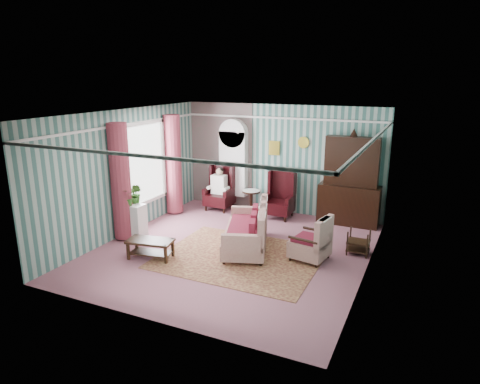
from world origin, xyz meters
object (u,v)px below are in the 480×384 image
at_px(wingback_left, 219,188).
at_px(plant_stand, 133,221).
at_px(round_side_table, 251,201).
at_px(coffee_table, 151,249).
at_px(seated_woman, 219,189).
at_px(sofa, 246,225).
at_px(bookcase, 233,168).
at_px(wingback_right, 279,195).
at_px(nest_table, 359,242).
at_px(dresser_hutch, 350,178).
at_px(floral_armchair, 310,238).

height_order(wingback_left, plant_stand, wingback_left).
relative_size(round_side_table, coffee_table, 0.65).
distance_m(seated_woman, sofa, 2.88).
xyz_separation_m(wingback_left, round_side_table, (0.90, 0.15, -0.33)).
bearing_deg(seated_woman, plant_stand, -106.22).
height_order(bookcase, coffee_table, bookcase).
relative_size(wingback_right, seated_woman, 1.06).
height_order(nest_table, coffee_table, nest_table).
xyz_separation_m(plant_stand, sofa, (2.60, 0.50, 0.14)).
relative_size(bookcase, wingback_right, 1.79).
bearing_deg(plant_stand, wingback_right, 47.16).
relative_size(wingback_right, round_side_table, 2.08).
relative_size(dresser_hutch, coffee_table, 2.54).
xyz_separation_m(dresser_hutch, wingback_left, (-3.50, -0.27, -0.55)).
relative_size(dresser_hutch, floral_armchair, 2.57).
bearing_deg(coffee_table, floral_armchair, 23.48).
bearing_deg(wingback_right, floral_armchair, -56.86).
distance_m(bookcase, dresser_hutch, 3.25).
xyz_separation_m(dresser_hutch, seated_woman, (-3.50, -0.27, -0.59)).
distance_m(wingback_right, nest_table, 2.81).
height_order(wingback_right, seated_woman, wingback_right).
bearing_deg(bookcase, nest_table, -26.92).
bearing_deg(dresser_hutch, bookcase, 177.89).
distance_m(seated_woman, floral_armchair, 3.93).
height_order(plant_stand, coffee_table, plant_stand).
height_order(wingback_left, floral_armchair, wingback_left).
distance_m(wingback_left, coffee_table, 3.58).
bearing_deg(floral_armchair, dresser_hutch, 3.36).
height_order(bookcase, dresser_hutch, dresser_hutch).
bearing_deg(floral_armchair, round_side_table, 53.74).
bearing_deg(dresser_hutch, nest_table, -72.61).
height_order(bookcase, round_side_table, bookcase).
distance_m(wingback_left, nest_table, 4.37).
bearing_deg(coffee_table, nest_table, 27.51).
xyz_separation_m(wingback_left, sofa, (1.80, -2.25, -0.09)).
distance_m(nest_table, coffee_table, 4.31).
bearing_deg(wingback_right, nest_table, -33.75).
relative_size(wingback_right, floral_armchair, 1.36).
bearing_deg(wingback_left, sofa, -51.36).
bearing_deg(sofa, bookcase, 11.00).
relative_size(dresser_hutch, wingback_right, 1.89).
bearing_deg(plant_stand, sofa, 10.89).
relative_size(bookcase, round_side_table, 3.73).
bearing_deg(coffee_table, plant_stand, 142.86).
distance_m(sofa, floral_armchair, 1.42).
xyz_separation_m(round_side_table, floral_armchair, (2.32, -2.40, 0.16)).
xyz_separation_m(wingback_right, floral_armchair, (1.47, -2.25, -0.17)).
distance_m(wingback_right, round_side_table, 0.92).
relative_size(wingback_left, floral_armchair, 1.36).
height_order(bookcase, plant_stand, bookcase).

